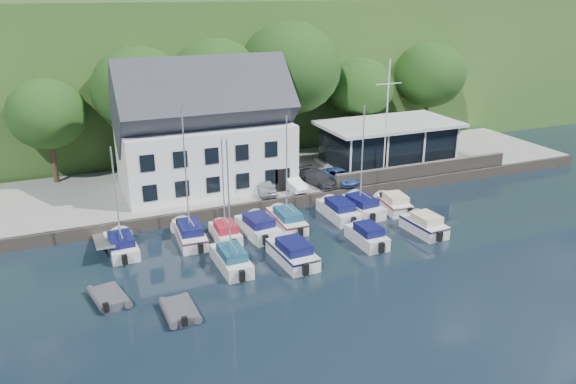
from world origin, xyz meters
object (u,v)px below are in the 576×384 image
car_dgrey (318,178)px  boat_r1_0 (116,196)px  boat_r1_7 (394,202)px  boat_r2_1 (229,202)px  boat_r2_3 (367,234)px  boat_r1_2 (223,185)px  car_silver (264,185)px  car_white (291,182)px  boat_r1_4 (287,172)px  boat_r2_4 (424,223)px  boat_r1_3 (258,225)px  club_pavilion (388,143)px  boat_r1_6 (362,159)px  boat_r1_1 (186,182)px  harbor_building (204,137)px  boat_r1_5 (338,208)px  dinghy_1 (180,309)px  car_blue (340,176)px  dinghy_0 (109,296)px  boat_r2_2 (292,251)px

car_dgrey → boat_r1_0: size_ratio=0.51×
boat_r1_7 → boat_r2_1: size_ratio=0.58×
boat_r2_3 → boat_r1_2: bearing=153.2°
car_silver → car_white: bearing=5.7°
boat_r1_4 → boat_r2_4: 10.91m
car_silver → boat_r1_0: bearing=-152.1°
car_white → boat_r2_3: size_ratio=0.69×
boat_r1_3 → boat_r2_3: 8.01m
club_pavilion → boat_r1_6: size_ratio=1.44×
boat_r1_1 → boat_r1_7: 17.26m
harbor_building → boat_r1_2: harbor_building is taller
boat_r1_5 → dinghy_1: (-14.75, -9.24, -0.39)m
harbor_building → car_white: 8.29m
boat_r1_7 → dinghy_1: 21.54m
club_pavilion → car_blue: club_pavilion is taller
car_silver → boat_r2_4: size_ratio=0.70×
harbor_building → boat_r1_4: harbor_building is taller
boat_r1_2 → boat_r1_6: boat_r1_6 is taller
car_blue → boat_r1_6: (-0.67, -4.80, 2.97)m
boat_r1_6 → boat_r1_1: bearing=173.1°
harbor_building → boat_r1_1: 9.39m
harbor_building → boat_r2_3: 16.67m
boat_r1_7 → boat_r2_1: 16.39m
harbor_building → dinghy_1: 19.78m
car_white → boat_r2_1: boat_r2_1 is taller
car_blue → dinghy_0: 23.75m
harbor_building → boat_r2_2: 15.27m
club_pavilion → dinghy_1: club_pavilion is taller
car_blue → boat_r1_4: boat_r1_4 is taller
car_dgrey → boat_r2_3: 10.44m
boat_r2_2 → dinghy_0: (-11.86, -0.55, -0.42)m
car_silver → boat_r2_4: 13.55m
club_pavilion → car_white: 12.15m
harbor_building → boat_r1_3: bearing=-82.3°
club_pavilion → boat_r1_5: size_ratio=2.03×
car_dgrey → boat_r1_4: size_ratio=0.48×
car_blue → boat_r1_0: bearing=-175.7°
car_silver → car_dgrey: 5.11m
car_blue → boat_r2_1: boat_r2_1 is taller
boat_r2_2 → car_dgrey: bearing=53.6°
car_blue → boat_r1_0: 20.12m
boat_r1_3 → boat_r2_2: size_ratio=0.95×
car_white → car_dgrey: car_dgrey is taller
boat_r1_2 → boat_r1_3: boat_r1_2 is taller
car_dgrey → boat_r1_4: (-5.23, -5.32, 2.76)m
car_white → boat_r1_4: size_ratio=0.42×
harbor_building → car_white: bearing=-30.4°
harbor_building → car_white: harbor_building is taller
boat_r1_2 → boat_r1_3: 4.27m
car_white → boat_r1_4: 6.38m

